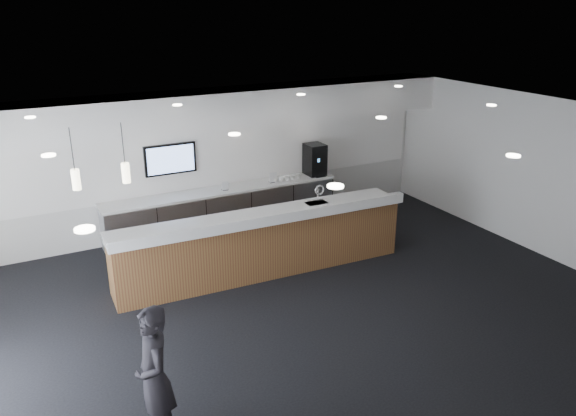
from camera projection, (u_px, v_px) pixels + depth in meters
ground at (310, 308)px, 8.99m from camera, size 10.00×10.00×0.00m
ceiling at (313, 123)px, 7.94m from camera, size 10.00×8.00×0.02m
back_wall at (216, 159)px, 11.78m from camera, size 10.00×0.02×3.00m
right_wall at (539, 176)px, 10.65m from camera, size 0.02×8.00×3.00m
soffit_bulkhead at (222, 108)px, 11.01m from camera, size 10.00×0.90×0.70m
alcove_panel at (216, 155)px, 11.72m from camera, size 9.80×0.06×1.40m
back_credenza at (224, 210)px, 11.84m from camera, size 5.06×0.66×0.95m
wall_tv at (170, 159)px, 11.22m from camera, size 1.05×0.08×0.62m
pendant_left at (134, 182)px, 7.82m from camera, size 0.12×0.12×0.30m
pendant_right at (82, 190)px, 7.51m from camera, size 0.12×0.12×0.30m
ceiling_can_lights at (313, 125)px, 7.95m from camera, size 7.00×5.00×0.02m
service_counter at (262, 243)px, 9.99m from camera, size 5.38×1.10×1.49m
coffee_machine at (315, 159)px, 12.52m from camera, size 0.40×0.53×0.70m
info_sign_left at (225, 186)px, 11.54m from camera, size 0.14×0.02×0.19m
info_sign_right at (273, 178)px, 12.03m from camera, size 0.17×0.02×0.22m
lounge_guest at (154, 377)px, 6.03m from camera, size 0.40×0.61×1.67m
cup_0 at (298, 176)px, 12.33m from camera, size 0.11×0.11×0.10m
cup_1 at (293, 177)px, 12.26m from camera, size 0.15×0.15×0.10m
cup_2 at (287, 178)px, 12.20m from camera, size 0.14×0.14×0.10m
cup_3 at (281, 179)px, 12.14m from camera, size 0.14×0.14×0.10m
cup_4 at (275, 180)px, 12.08m from camera, size 0.15×0.15×0.10m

